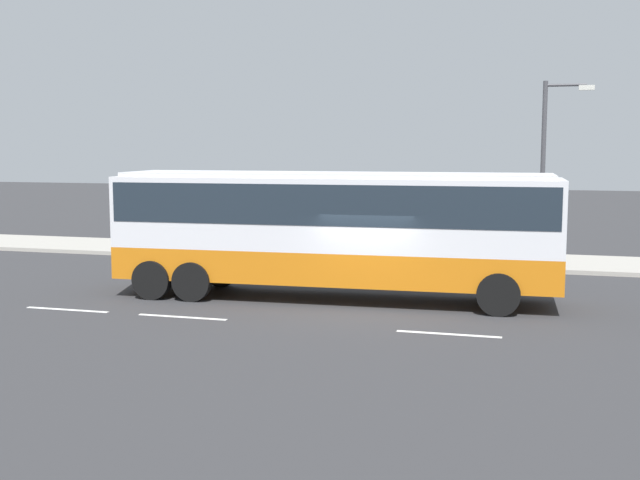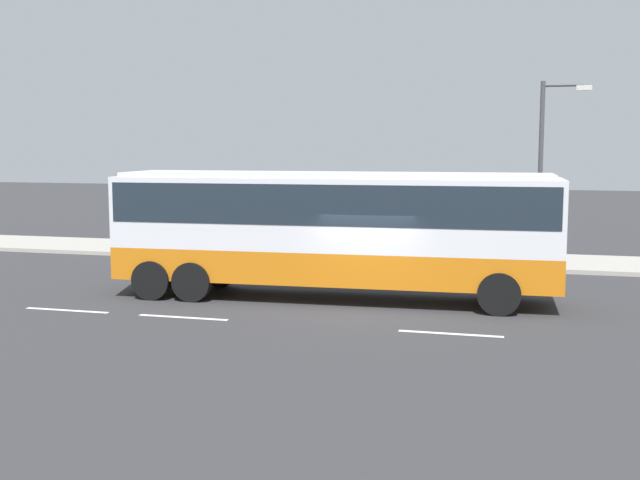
{
  "view_description": "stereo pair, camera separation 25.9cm",
  "coord_description": "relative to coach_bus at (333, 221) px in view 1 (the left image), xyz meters",
  "views": [
    {
      "loc": [
        4.39,
        -20.29,
        4.3
      ],
      "look_at": [
        -1.61,
        0.98,
        1.65
      ],
      "focal_mm": 44.45,
      "sensor_mm": 36.0,
      "label": 1
    },
    {
      "loc": [
        4.14,
        -20.36,
        4.3
      ],
      "look_at": [
        -1.61,
        0.98,
        1.65
      ],
      "focal_mm": 44.45,
      "sensor_mm": 36.0,
      "label": 2
    }
  ],
  "objects": [
    {
      "name": "pedestrian_near_curb",
      "position": [
        -2.03,
        8.23,
        -1.11
      ],
      "size": [
        0.32,
        0.32,
        1.64
      ],
      "rotation": [
        0.0,
        0.0,
        3.81
      ],
      "color": "brown",
      "rests_on": "sidewalk_curb"
    },
    {
      "name": "ground_plane",
      "position": [
        1.21,
        -0.89,
        -2.2
      ],
      "size": [
        120.0,
        120.0,
        0.0
      ],
      "primitive_type": "plane",
      "color": "#333335"
    },
    {
      "name": "street_lamp",
      "position": [
        5.74,
        6.79,
        1.59
      ],
      "size": [
        1.64,
        0.24,
        6.3
      ],
      "color": "#47474C",
      "rests_on": "sidewalk_curb"
    },
    {
      "name": "lane_centreline",
      "position": [
        -0.88,
        -3.31,
        -2.2
      ],
      "size": [
        39.42,
        0.16,
        0.01
      ],
      "color": "white",
      "rests_on": "ground_plane"
    },
    {
      "name": "sidewalk_curb",
      "position": [
        1.21,
        8.27,
        -2.12
      ],
      "size": [
        80.0,
        4.0,
        0.15
      ],
      "primitive_type": "cube",
      "color": "#A8A399",
      "rests_on": "ground_plane"
    },
    {
      "name": "coach_bus",
      "position": [
        0.0,
        0.0,
        0.0
      ],
      "size": [
        12.4,
        3.14,
        3.55
      ],
      "rotation": [
        0.0,
        0.0,
        0.04
      ],
      "color": "orange",
      "rests_on": "ground_plane"
    }
  ]
}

